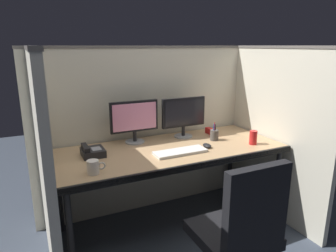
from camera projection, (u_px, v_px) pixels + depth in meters
ground_plane at (186, 245)px, 2.48m from camera, size 8.00×8.00×0.00m
cubicle_partition_rear at (151, 130)px, 2.92m from camera, size 2.21×0.06×1.57m
cubicle_partition_left at (44, 166)px, 2.04m from camera, size 0.06×1.41×1.57m
cubicle_partition_right at (270, 131)px, 2.86m from camera, size 0.06×1.41×1.57m
desk at (171, 154)px, 2.55m from camera, size 1.90×0.80×0.74m
monitor_left at (134, 119)px, 2.64m from camera, size 0.43×0.17×0.37m
monitor_right at (184, 115)px, 2.80m from camera, size 0.43×0.17×0.37m
keyboard_main at (180, 152)px, 2.42m from camera, size 0.43×0.15×0.02m
computer_mouse at (207, 146)px, 2.56m from camera, size 0.06×0.10×0.04m
red_stapler at (211, 132)px, 2.93m from camera, size 0.04×0.15×0.06m
soda_can at (253, 138)px, 2.63m from camera, size 0.07×0.07×0.12m
desk_phone at (92, 152)px, 2.36m from camera, size 0.17×0.19×0.09m
pen_cup at (214, 135)px, 2.75m from camera, size 0.08×0.08×0.17m
coffee_mug at (94, 167)px, 2.03m from camera, size 0.13×0.08×0.09m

